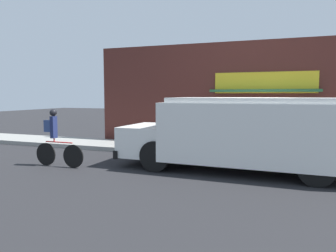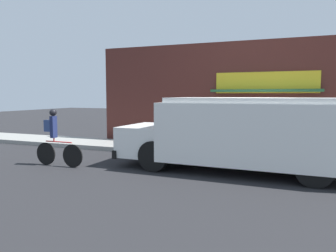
{
  "view_description": "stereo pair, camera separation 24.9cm",
  "coord_description": "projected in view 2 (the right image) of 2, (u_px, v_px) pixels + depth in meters",
  "views": [
    {
      "loc": [
        1.21,
        -10.91,
        2.19
      ],
      "look_at": [
        -2.83,
        -0.2,
        1.1
      ],
      "focal_mm": 35.0,
      "sensor_mm": 36.0,
      "label": 1
    },
    {
      "loc": [
        1.44,
        -10.81,
        2.19
      ],
      "look_at": [
        -2.83,
        -0.2,
        1.1
      ],
      "focal_mm": 35.0,
      "sensor_mm": 36.0,
      "label": 2
    }
  ],
  "objects": [
    {
      "name": "cyclist",
      "position": [
        55.0,
        139.0,
        10.07
      ],
      "size": [
        1.72,
        0.22,
        1.76
      ],
      "rotation": [
        0.0,
        0.0,
        0.0
      ],
      "color": "black",
      "rests_on": "ground_plane"
    },
    {
      "name": "storefront",
      "position": [
        260.0,
        96.0,
        12.68
      ],
      "size": [
        13.81,
        0.78,
        4.29
      ],
      "color": "#4C231E",
      "rests_on": "ground_plane"
    },
    {
      "name": "ground_plane",
      "position": [
        250.0,
        162.0,
        10.73
      ],
      "size": [
        70.0,
        70.0,
        0.0
      ],
      "primitive_type": "plane",
      "color": "#232326"
    },
    {
      "name": "trash_bin",
      "position": [
        197.0,
        137.0,
        12.39
      ],
      "size": [
        0.54,
        0.54,
        0.87
      ],
      "color": "slate",
      "rests_on": "sidewalk"
    },
    {
      "name": "sidewalk",
      "position": [
        254.0,
        154.0,
        11.66
      ],
      "size": [
        28.0,
        2.02,
        0.17
      ],
      "color": "gray",
      "rests_on": "ground_plane"
    },
    {
      "name": "school_bus",
      "position": [
        245.0,
        132.0,
        9.26
      ],
      "size": [
        6.86,
        2.8,
        2.11
      ],
      "rotation": [
        0.0,
        0.0,
        -0.02
      ],
      "color": "white",
      "rests_on": "ground_plane"
    }
  ]
}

